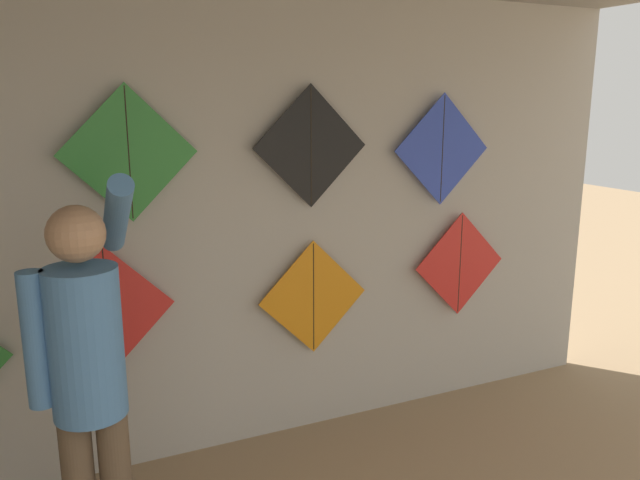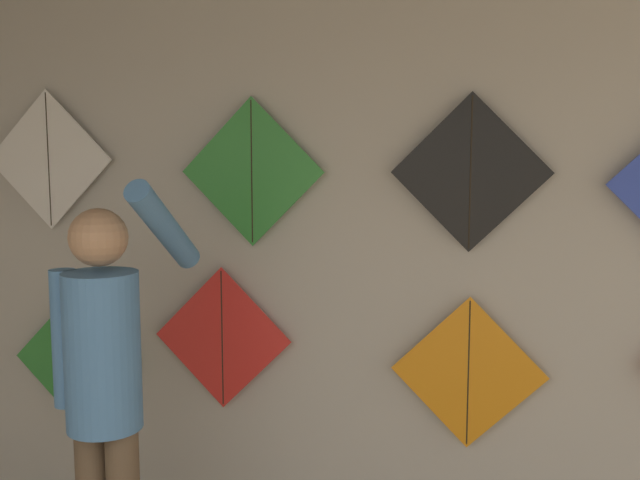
# 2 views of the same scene
# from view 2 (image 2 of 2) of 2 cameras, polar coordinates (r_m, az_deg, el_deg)

# --- Properties ---
(back_panel) EXTENTS (5.88, 0.06, 2.80)m
(back_panel) POSITION_cam_2_polar(r_m,az_deg,el_deg) (3.58, 2.23, -2.12)
(back_panel) COLOR #BCB7AD
(back_panel) RESTS_ON ground
(shopkeeper) EXTENTS (0.47, 0.63, 1.87)m
(shopkeeper) POSITION_cam_2_polar(r_m,az_deg,el_deg) (3.07, -16.79, -10.66)
(shopkeeper) COLOR brown
(shopkeeper) RESTS_ON ground
(kite_0) EXTENTS (0.74, 0.01, 0.74)m
(kite_0) POSITION_cam_2_polar(r_m,az_deg,el_deg) (4.18, -18.94, -9.04)
(kite_0) COLOR #338C38
(kite_1) EXTENTS (0.74, 0.01, 0.74)m
(kite_1) POSITION_cam_2_polar(r_m,az_deg,el_deg) (3.75, -7.82, -7.77)
(kite_1) COLOR red
(kite_2) EXTENTS (0.74, 0.01, 0.74)m
(kite_2) POSITION_cam_2_polar(r_m,az_deg,el_deg) (3.54, 11.79, -10.37)
(kite_2) COLOR orange
(kite_4) EXTENTS (0.74, 0.01, 0.74)m
(kite_4) POSITION_cam_2_polar(r_m,az_deg,el_deg) (4.09, -20.88, 6.03)
(kite_4) COLOR white
(kite_5) EXTENTS (0.74, 0.01, 0.74)m
(kite_5) POSITION_cam_2_polar(r_m,az_deg,el_deg) (3.57, -5.47, 5.44)
(kite_5) COLOR #338C38
(kite_6) EXTENTS (0.74, 0.01, 0.74)m
(kite_6) POSITION_cam_2_polar(r_m,az_deg,el_deg) (3.38, 11.96, 5.29)
(kite_6) COLOR black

